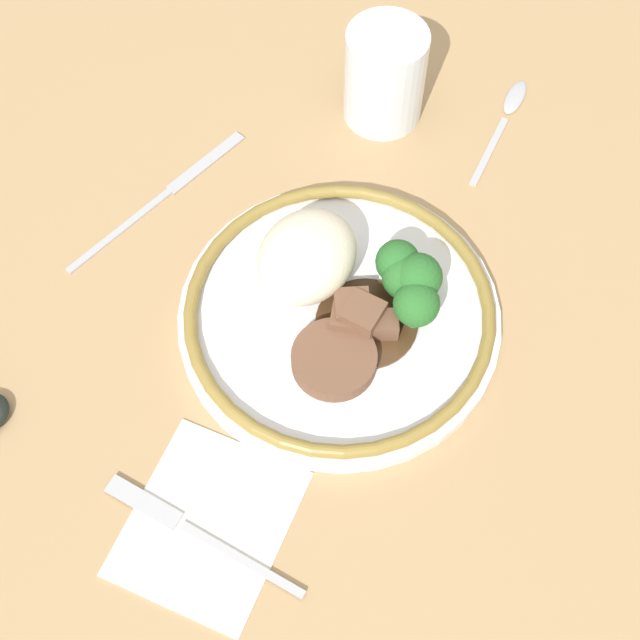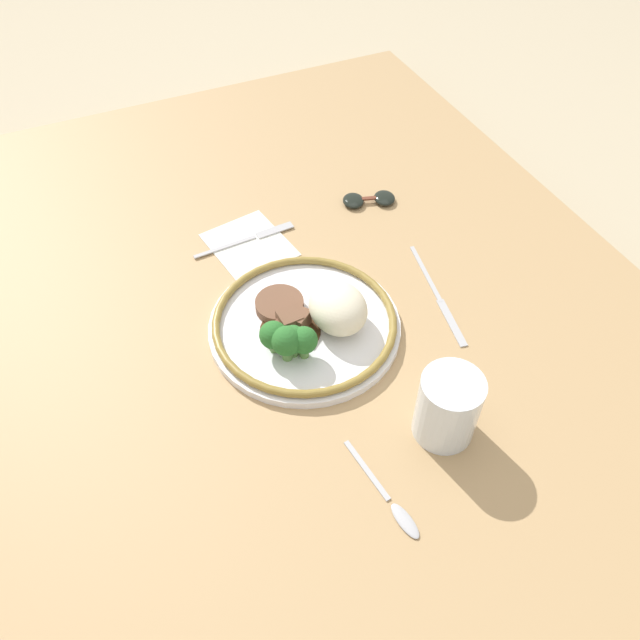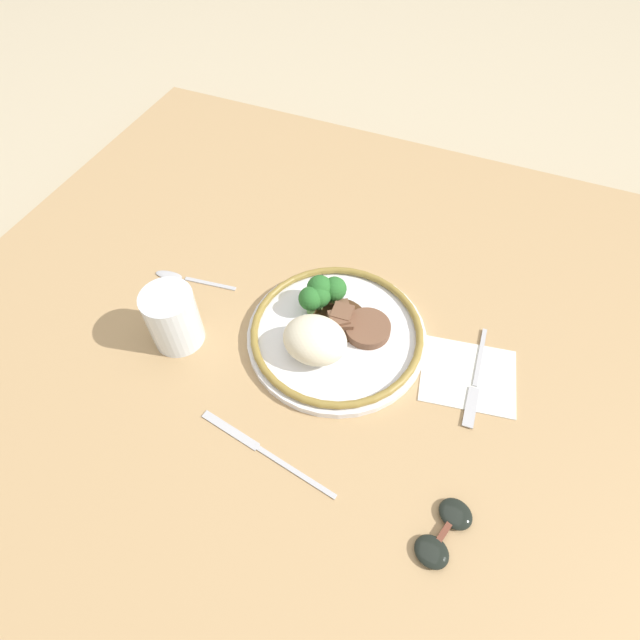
% 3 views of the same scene
% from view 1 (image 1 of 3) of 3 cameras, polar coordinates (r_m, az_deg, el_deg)
% --- Properties ---
extents(ground_plane, '(8.00, 8.00, 0.00)m').
position_cam_1_polar(ground_plane, '(0.83, 0.50, -3.84)').
color(ground_plane, tan).
extents(dining_table, '(1.43, 1.13, 0.05)m').
position_cam_1_polar(dining_table, '(0.80, 0.51, -3.14)').
color(dining_table, tan).
rests_on(dining_table, ground).
extents(napkin, '(0.16, 0.14, 0.00)m').
position_cam_1_polar(napkin, '(0.73, -6.83, -12.98)').
color(napkin, silver).
rests_on(napkin, dining_table).
extents(plate, '(0.29, 0.29, 0.08)m').
position_cam_1_polar(plate, '(0.79, 1.36, 1.12)').
color(plate, white).
rests_on(plate, dining_table).
extents(juice_glass, '(0.08, 0.08, 0.10)m').
position_cam_1_polar(juice_glass, '(0.92, 4.14, 15.06)').
color(juice_glass, '#F4AD19').
rests_on(juice_glass, dining_table).
extents(fork, '(0.02, 0.18, 0.00)m').
position_cam_1_polar(fork, '(0.73, -8.68, -12.90)').
color(fork, '#ADADB2').
rests_on(fork, napkin).
extents(knife, '(0.22, 0.05, 0.00)m').
position_cam_1_polar(knife, '(0.89, -9.89, 7.90)').
color(knife, '#ADADB2').
rests_on(knife, dining_table).
extents(spoon, '(0.15, 0.03, 0.01)m').
position_cam_1_polar(spoon, '(0.97, 12.02, 12.99)').
color(spoon, '#ADADB2').
rests_on(spoon, dining_table).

